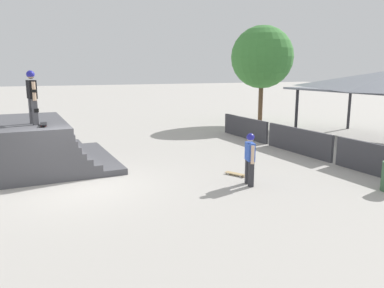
{
  "coord_description": "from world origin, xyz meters",
  "views": [
    {
      "loc": [
        11.03,
        -1.4,
        3.39
      ],
      "look_at": [
        -0.38,
        3.97,
        0.91
      ],
      "focal_mm": 35.0,
      "sensor_mm": 36.0,
      "label": 1
    }
  ],
  "objects_px": {
    "bystander_walking": "(250,155)",
    "skateboard_on_ground": "(236,174)",
    "skater_on_deck": "(32,94)",
    "tree_beside_pavilion": "(262,57)",
    "skateboard_on_deck": "(43,124)"
  },
  "relations": [
    {
      "from": "bystander_walking",
      "to": "skateboard_on_ground",
      "type": "bearing_deg",
      "value": 5.94
    },
    {
      "from": "skateboard_on_ground",
      "to": "skater_on_deck",
      "type": "bearing_deg",
      "value": -143.26
    },
    {
      "from": "skateboard_on_ground",
      "to": "bystander_walking",
      "type": "bearing_deg",
      "value": -35.96
    },
    {
      "from": "skater_on_deck",
      "to": "bystander_walking",
      "type": "relative_size",
      "value": 1.1
    },
    {
      "from": "bystander_walking",
      "to": "tree_beside_pavilion",
      "type": "bearing_deg",
      "value": -19.93
    },
    {
      "from": "skateboard_on_deck",
      "to": "skateboard_on_ground",
      "type": "xyz_separation_m",
      "value": [
        2.57,
        5.63,
        -1.66
      ]
    },
    {
      "from": "skater_on_deck",
      "to": "skateboard_on_ground",
      "type": "distance_m",
      "value": 7.15
    },
    {
      "from": "bystander_walking",
      "to": "skateboard_on_ground",
      "type": "height_order",
      "value": "bystander_walking"
    },
    {
      "from": "skater_on_deck",
      "to": "skateboard_on_ground",
      "type": "relative_size",
      "value": 2.25
    },
    {
      "from": "skateboard_on_deck",
      "to": "tree_beside_pavilion",
      "type": "height_order",
      "value": "tree_beside_pavilion"
    },
    {
      "from": "bystander_walking",
      "to": "tree_beside_pavilion",
      "type": "height_order",
      "value": "tree_beside_pavilion"
    },
    {
      "from": "skateboard_on_deck",
      "to": "tree_beside_pavilion",
      "type": "bearing_deg",
      "value": 122.18
    },
    {
      "from": "skater_on_deck",
      "to": "bystander_walking",
      "type": "distance_m",
      "value": 7.26
    },
    {
      "from": "skater_on_deck",
      "to": "skateboard_on_deck",
      "type": "bearing_deg",
      "value": 11.58
    },
    {
      "from": "tree_beside_pavilion",
      "to": "skateboard_on_deck",
      "type": "bearing_deg",
      "value": -62.29
    }
  ]
}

